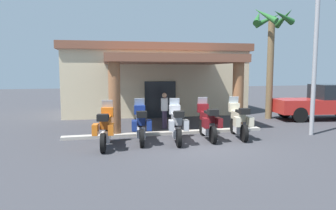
# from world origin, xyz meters

# --- Properties ---
(ground_plane) EXTENTS (80.00, 80.00, 0.00)m
(ground_plane) POSITION_xyz_m (0.00, 0.00, 0.00)
(ground_plane) COLOR #38383D
(motel_building) EXTENTS (11.66, 10.89, 4.32)m
(motel_building) POSITION_xyz_m (0.11, 9.36, 2.22)
(motel_building) COLOR beige
(motel_building) RESTS_ON ground_plane
(motorcycle_orange) EXTENTS (0.83, 2.21, 1.61)m
(motorcycle_orange) POSITION_xyz_m (-3.41, 0.55, 0.70)
(motorcycle_orange) COLOR black
(motorcycle_orange) RESTS_ON ground_plane
(motorcycle_blue) EXTENTS (0.75, 2.21, 1.61)m
(motorcycle_blue) POSITION_xyz_m (-2.08, 1.01, 0.70)
(motorcycle_blue) COLOR black
(motorcycle_blue) RESTS_ON ground_plane
(motorcycle_silver) EXTENTS (0.84, 2.20, 1.61)m
(motorcycle_silver) POSITION_xyz_m (-0.75, 0.71, 0.70)
(motorcycle_silver) COLOR black
(motorcycle_silver) RESTS_ON ground_plane
(motorcycle_maroon) EXTENTS (0.74, 2.21, 1.61)m
(motorcycle_maroon) POSITION_xyz_m (0.57, 0.91, 0.70)
(motorcycle_maroon) COLOR black
(motorcycle_maroon) RESTS_ON ground_plane
(motorcycle_cream) EXTENTS (0.88, 2.20, 1.61)m
(motorcycle_cream) POSITION_xyz_m (1.90, 0.88, 0.70)
(motorcycle_cream) COLOR black
(motorcycle_cream) RESTS_ON ground_plane
(pedestrian) EXTENTS (0.38, 0.42, 1.67)m
(pedestrian) POSITION_xyz_m (-0.53, 3.66, 0.96)
(pedestrian) COLOR #3F334C
(pedestrian) RESTS_ON ground_plane
(pickup_truck_red) EXTENTS (5.44, 2.70, 1.95)m
(pickup_truck_red) POSITION_xyz_m (8.67, 4.10, 0.94)
(pickup_truck_red) COLOR black
(pickup_truck_red) RESTS_ON ground_plane
(palm_tree_near_portico) EXTENTS (2.20, 2.26, 6.21)m
(palm_tree_near_portico) POSITION_xyz_m (5.88, 5.14, 4.40)
(palm_tree_near_portico) COLOR brown
(palm_tree_near_portico) RESTS_ON ground_plane
(roadside_sign) EXTENTS (1.40, 0.18, 7.59)m
(roadside_sign) POSITION_xyz_m (5.15, 0.66, 5.02)
(roadside_sign) COLOR #99999E
(roadside_sign) RESTS_ON ground_plane
(curb_strip) EXTENTS (8.63, 0.36, 0.12)m
(curb_strip) POSITION_xyz_m (-0.75, 2.21, 0.06)
(curb_strip) COLOR #ADA89E
(curb_strip) RESTS_ON ground_plane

